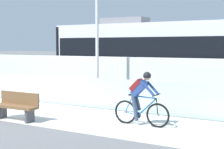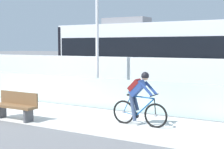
# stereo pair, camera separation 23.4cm
# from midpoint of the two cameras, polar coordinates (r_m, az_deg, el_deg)

# --- Properties ---
(ground_plane) EXTENTS (200.00, 200.00, 0.00)m
(ground_plane) POSITION_cam_midpoint_polar(r_m,az_deg,el_deg) (13.27, -15.84, -5.58)
(ground_plane) COLOR slate
(bike_path_deck) EXTENTS (32.00, 3.20, 0.01)m
(bike_path_deck) POSITION_cam_midpoint_polar(r_m,az_deg,el_deg) (13.27, -15.84, -5.56)
(bike_path_deck) COLOR silver
(bike_path_deck) RESTS_ON ground
(glass_parapet) EXTENTS (32.00, 0.05, 1.14)m
(glass_parapet) POSITION_cam_midpoint_polar(r_m,az_deg,el_deg) (14.50, -10.58, -2.33)
(glass_parapet) COLOR silver
(glass_parapet) RESTS_ON ground
(concrete_barrier_wall) EXTENTS (32.00, 0.36, 1.88)m
(concrete_barrier_wall) POSITION_cam_midpoint_polar(r_m,az_deg,el_deg) (15.85, -6.31, -0.30)
(concrete_barrier_wall) COLOR silver
(concrete_barrier_wall) RESTS_ON ground
(tram_rail_near) EXTENTS (32.00, 0.08, 0.01)m
(tram_rail_near) POSITION_cam_midpoint_polar(r_m,az_deg,el_deg) (17.99, -1.52, -2.66)
(tram_rail_near) COLOR #595654
(tram_rail_near) RESTS_ON ground
(tram_rail_far) EXTENTS (32.00, 0.08, 0.01)m
(tram_rail_far) POSITION_cam_midpoint_polar(r_m,az_deg,el_deg) (19.21, 0.76, -2.18)
(tram_rail_far) COLOR #595654
(tram_rail_far) RESTS_ON ground
(tram) EXTENTS (11.06, 2.54, 3.81)m
(tram) POSITION_cam_midpoint_polar(r_m,az_deg,el_deg) (17.06, 8.63, 3.24)
(tram) COLOR silver
(tram) RESTS_ON ground
(cyclist_on_bike) EXTENTS (1.77, 0.58, 1.61)m
(cyclist_on_bike) POSITION_cam_midpoint_polar(r_m,az_deg,el_deg) (10.03, 5.25, -4.13)
(cyclist_on_bike) COLOR black
(cyclist_on_bike) RESTS_ON ground
(lamp_post_antenna) EXTENTS (0.28, 0.28, 5.20)m
(lamp_post_antenna) POSITION_cam_midpoint_polar(r_m,az_deg,el_deg) (13.22, -2.01, 8.89)
(lamp_post_antenna) COLOR gray
(lamp_post_antenna) RESTS_ON ground
(bench) EXTENTS (1.60, 0.45, 0.89)m
(bench) POSITION_cam_midpoint_polar(r_m,az_deg,el_deg) (11.23, -15.29, -4.98)
(bench) COLOR brown
(bench) RESTS_ON ground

